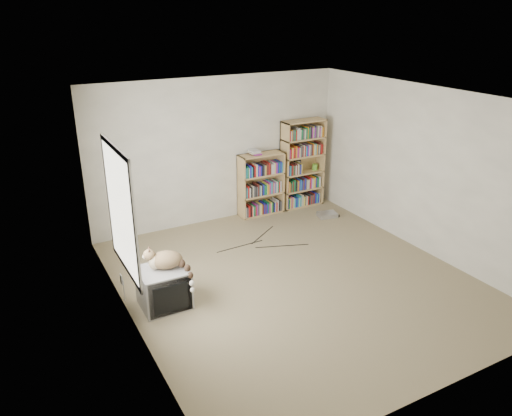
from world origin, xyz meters
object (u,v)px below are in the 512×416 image
bookcase_tall (302,166)px  dvd_player (327,215)px  bookcase_short (261,186)px  cat (170,263)px  crt_tv (164,288)px

bookcase_tall → dvd_player: 1.05m
dvd_player → bookcase_short: bearing=156.3°
bookcase_tall → bookcase_short: bearing=179.9°
cat → dvd_player: bearing=38.5°
bookcase_tall → cat: bearing=-147.5°
crt_tv → cat: (0.09, -0.03, 0.34)m
cat → bookcase_tall: bookcase_tall is taller
bookcase_tall → dvd_player: bookcase_tall is taller
cat → dvd_player: 3.77m
cat → crt_tv: bearing=175.4°
crt_tv → cat: cat is taller
bookcase_short → dvd_player: bookcase_short is taller
crt_tv → dvd_player: bearing=21.8°
cat → bookcase_short: bookcase_short is taller
bookcase_short → dvd_player: bearing=-36.5°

